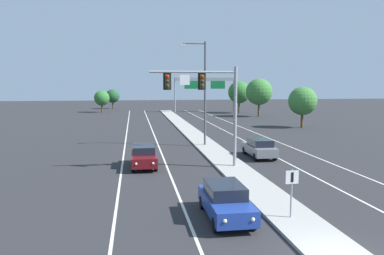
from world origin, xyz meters
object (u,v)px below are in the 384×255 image
at_px(car_oncoming_blue, 225,201).
at_px(tree_far_right_b, 259,92).
at_px(tree_far_left_a, 102,98).
at_px(tree_far_right_a, 239,92).
at_px(street_lamp_median, 203,87).
at_px(tree_far_right_c, 303,101).
at_px(median_sign_post, 292,186).
at_px(car_receding_grey, 259,148).
at_px(highway_sign_gantry, 205,84).
at_px(overhead_signal_mast, 209,96).
at_px(car_oncoming_darkred, 144,156).
at_px(tree_far_left_c, 113,96).

height_order(car_oncoming_blue, tree_far_right_b, tree_far_right_b).
relative_size(car_oncoming_blue, tree_far_right_b, 0.63).
xyz_separation_m(tree_far_left_a, tree_far_right_b, (29.79, -15.22, 1.56)).
bearing_deg(tree_far_left_a, tree_far_right_a, -12.75).
height_order(street_lamp_median, tree_far_right_b, street_lamp_median).
bearing_deg(tree_far_right_c, street_lamp_median, -141.58).
bearing_deg(median_sign_post, car_receding_grey, 76.48).
bearing_deg(car_oncoming_blue, tree_far_right_b, 69.47).
distance_m(median_sign_post, car_oncoming_blue, 3.04).
relative_size(street_lamp_median, car_receding_grey, 2.23).
bearing_deg(tree_far_right_b, highway_sign_gantry, 120.72).
relative_size(overhead_signal_mast, car_oncoming_blue, 1.61).
height_order(tree_far_left_a, tree_far_right_a, tree_far_right_a).
bearing_deg(car_receding_grey, car_oncoming_blue, -114.96).
height_order(car_oncoming_blue, car_oncoming_darkred, same).
bearing_deg(tree_far_right_a, tree_far_left_a, 167.25).
bearing_deg(car_oncoming_blue, tree_far_left_a, 99.34).
distance_m(car_oncoming_darkred, tree_far_left_c, 66.32).
bearing_deg(car_oncoming_blue, tree_far_left_c, 96.76).
xyz_separation_m(median_sign_post, tree_far_right_b, (16.12, 51.37, 3.05)).
height_order(car_receding_grey, tree_far_right_c, tree_far_right_c).
relative_size(median_sign_post, tree_far_left_a, 0.47).
height_order(car_oncoming_blue, tree_far_right_a, tree_far_right_a).
bearing_deg(car_receding_grey, median_sign_post, -103.52).
bearing_deg(car_oncoming_blue, tree_far_right_c, 59.74).
relative_size(tree_far_right_c, tree_far_left_c, 1.19).
distance_m(car_oncoming_darkred, tree_far_right_c, 31.33).
distance_m(car_receding_grey, highway_sign_gantry, 50.79).
relative_size(overhead_signal_mast, tree_far_right_b, 1.01).
relative_size(median_sign_post, highway_sign_gantry, 0.17).
xyz_separation_m(median_sign_post, street_lamp_median, (-0.25, 20.44, 4.21)).
relative_size(median_sign_post, tree_far_right_c, 0.38).
bearing_deg(tree_far_left_c, tree_far_right_c, -57.52).
distance_m(highway_sign_gantry, tree_far_right_a, 8.00).
relative_size(overhead_signal_mast, street_lamp_median, 0.72).
height_order(car_receding_grey, tree_far_left_a, tree_far_left_a).
distance_m(tree_far_right_b, tree_far_left_c, 38.80).
xyz_separation_m(overhead_signal_mast, car_receding_grey, (5.03, 3.42, -4.47)).
height_order(street_lamp_median, car_receding_grey, street_lamp_median).
bearing_deg(tree_far_right_b, street_lamp_median, -117.89).
xyz_separation_m(tree_far_right_b, tree_far_right_a, (-1.29, 8.77, -0.29)).
bearing_deg(tree_far_left_c, tree_far_right_b, -43.50).
xyz_separation_m(street_lamp_median, tree_far_left_c, (-11.75, 57.62, -2.67)).
xyz_separation_m(car_receding_grey, tree_far_left_c, (-15.42, 63.87, 2.30)).
bearing_deg(highway_sign_gantry, car_receding_grey, -95.60).
xyz_separation_m(median_sign_post, tree_far_left_a, (-13.67, 66.59, 1.49)).
bearing_deg(tree_far_left_c, car_oncoming_blue, -83.24).
xyz_separation_m(car_oncoming_blue, highway_sign_gantry, (11.18, 63.70, 5.34)).
height_order(street_lamp_median, car_oncoming_blue, street_lamp_median).
xyz_separation_m(overhead_signal_mast, tree_far_right_b, (17.74, 40.61, -0.65)).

